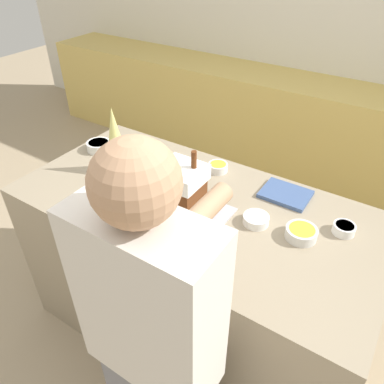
{
  "coord_description": "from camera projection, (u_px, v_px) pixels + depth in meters",
  "views": [
    {
      "loc": [
        0.75,
        -1.18,
        2.02
      ],
      "look_at": [
        -0.01,
        0.0,
        1.0
      ],
      "focal_mm": 35.0,
      "sensor_mm": 36.0,
      "label": 1
    }
  ],
  "objects": [
    {
      "name": "ground_plane",
      "position": [
        194.0,
        324.0,
        2.31
      ],
      "size": [
        12.0,
        12.0,
        0.0
      ],
      "primitive_type": "plane",
      "color": "tan"
    },
    {
      "name": "wall_back",
      "position": [
        345.0,
        27.0,
        3.14
      ],
      "size": [
        8.0,
        0.05,
        2.6
      ],
      "color": "white",
      "rests_on": "ground_plane"
    },
    {
      "name": "back_cabinet_block",
      "position": [
        313.0,
        133.0,
        3.42
      ],
      "size": [
        6.0,
        0.6,
        0.89
      ],
      "color": "#DBBC60",
      "rests_on": "ground_plane"
    },
    {
      "name": "kitchen_island",
      "position": [
        194.0,
        272.0,
        2.04
      ],
      "size": [
        1.74,
        0.86,
        0.94
      ],
      "color": "gray",
      "rests_on": "ground_plane"
    },
    {
      "name": "baking_tray",
      "position": [
        182.0,
        208.0,
        1.73
      ],
      "size": [
        0.44,
        0.26,
        0.01
      ],
      "color": "#B2B2BC",
      "rests_on": "kitchen_island"
    },
    {
      "name": "gingerbread_house",
      "position": [
        181.0,
        187.0,
        1.66
      ],
      "size": [
        0.19,
        0.19,
        0.3
      ],
      "color": "#5B2D14",
      "rests_on": "baking_tray"
    },
    {
      "name": "decorative_tree",
      "position": [
        115.0,
        141.0,
        1.88
      ],
      "size": [
        0.14,
        0.14,
        0.36
      ],
      "color": "#DBD675",
      "rests_on": "kitchen_island"
    },
    {
      "name": "candy_bowl_center_rear",
      "position": [
        301.0,
        233.0,
        1.56
      ],
      "size": [
        0.13,
        0.13,
        0.05
      ],
      "color": "silver",
      "rests_on": "kitchen_island"
    },
    {
      "name": "candy_bowl_far_right",
      "position": [
        256.0,
        219.0,
        1.63
      ],
      "size": [
        0.11,
        0.11,
        0.04
      ],
      "color": "white",
      "rests_on": "kitchen_island"
    },
    {
      "name": "candy_bowl_near_tray_right",
      "position": [
        144.0,
        147.0,
        2.14
      ],
      "size": [
        0.13,
        0.13,
        0.05
      ],
      "color": "white",
      "rests_on": "kitchen_island"
    },
    {
      "name": "candy_bowl_far_left",
      "position": [
        99.0,
        146.0,
        2.15
      ],
      "size": [
        0.14,
        0.14,
        0.05
      ],
      "color": "white",
      "rests_on": "kitchen_island"
    },
    {
      "name": "candy_bowl_front_corner",
      "position": [
        344.0,
        228.0,
        1.58
      ],
      "size": [
        0.09,
        0.09,
        0.04
      ],
      "color": "white",
      "rests_on": "kitchen_island"
    },
    {
      "name": "candy_bowl_near_tray_left",
      "position": [
        218.0,
        167.0,
        1.98
      ],
      "size": [
        0.1,
        0.1,
        0.04
      ],
      "color": "white",
      "rests_on": "kitchen_island"
    },
    {
      "name": "cookbook",
      "position": [
        286.0,
        194.0,
        1.8
      ],
      "size": [
        0.23,
        0.18,
        0.02
      ],
      "color": "#3F598C",
      "rests_on": "kitchen_island"
    },
    {
      "name": "person",
      "position": [
        155.0,
        353.0,
        1.24
      ],
      "size": [
        0.43,
        0.54,
        1.65
      ],
      "color": "slate",
      "rests_on": "ground_plane"
    }
  ]
}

